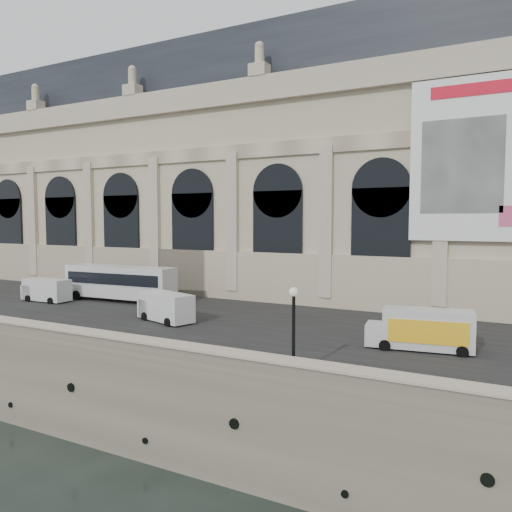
{
  "coord_description": "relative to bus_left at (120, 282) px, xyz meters",
  "views": [
    {
      "loc": [
        26.86,
        -21.8,
        14.2
      ],
      "look_at": [
        3.57,
        22.0,
        10.59
      ],
      "focal_mm": 35.0,
      "sensor_mm": 36.0,
      "label": 1
    }
  ],
  "objects": [
    {
      "name": "parapet",
      "position": [
        8.47,
        -14.96,
        -1.39
      ],
      "size": [
        160.0,
        1.4,
        1.21
      ],
      "color": "gray",
      "rests_on": "quay"
    },
    {
      "name": "museum",
      "position": [
        2.5,
        15.3,
        11.72
      ],
      "size": [
        69.0,
        18.7,
        29.1
      ],
      "color": "beige",
      "rests_on": "quay"
    },
    {
      "name": "lamp_right",
      "position": [
        25.01,
        -13.76,
        0.34
      ],
      "size": [
        0.48,
        0.48,
        4.71
      ],
      "color": "black",
      "rests_on": "quay"
    },
    {
      "name": "bus_left",
      "position": [
        0.0,
        0.0,
        0.0
      ],
      "size": [
        12.27,
        3.39,
        3.58
      ],
      "color": "silver",
      "rests_on": "quay"
    },
    {
      "name": "quay",
      "position": [
        8.47,
        19.44,
        -5.01
      ],
      "size": [
        160.0,
        70.0,
        6.0
      ],
      "primitive_type": "cube",
      "color": "gray",
      "rests_on": "ground"
    },
    {
      "name": "van_b",
      "position": [
        10.11,
        -5.75,
        -0.8
      ],
      "size": [
        5.63,
        3.46,
        2.35
      ],
      "color": "silver",
      "rests_on": "quay"
    },
    {
      "name": "ground",
      "position": [
        8.47,
        -15.56,
        -8.01
      ],
      "size": [
        260.0,
        260.0,
        0.0
      ],
      "primitive_type": "plane",
      "color": "black",
      "rests_on": "ground"
    },
    {
      "name": "van_c",
      "position": [
        -6.65,
        -3.55,
        -0.83
      ],
      "size": [
        5.19,
        2.24,
        2.29
      ],
      "color": "silver",
      "rests_on": "quay"
    },
    {
      "name": "street",
      "position": [
        8.47,
        -1.56,
        -1.98
      ],
      "size": [
        160.0,
        24.0,
        0.06
      ],
      "primitive_type": "cube",
      "color": "#2D2D2D",
      "rests_on": "quay"
    },
    {
      "name": "box_truck",
      "position": [
        30.03,
        -5.22,
        -0.69
      ],
      "size": [
        6.7,
        3.07,
        2.61
      ],
      "color": "silver",
      "rests_on": "quay"
    }
  ]
}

